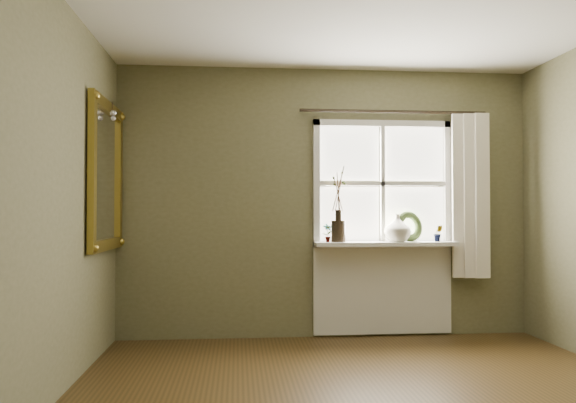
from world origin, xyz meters
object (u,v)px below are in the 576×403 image
Objects in this scene: wreath at (409,230)px; gilt_mirror at (106,175)px; cream_vase at (398,228)px; dark_jug at (338,231)px.

wreath is 0.24× the size of gilt_mirror.
cream_vase is at bearing 9.06° from gilt_mirror.
gilt_mirror is (-2.63, -0.42, 0.46)m from cream_vase.
wreath is at bearing 3.26° from dark_jug.
dark_jug is at bearing 11.53° from gilt_mirror.
gilt_mirror is (-2.76, -0.46, 0.48)m from wreath.
wreath reaches higher than dark_jug.
cream_vase is 0.21× the size of gilt_mirror.
wreath is (0.70, 0.04, 0.01)m from dark_jug.
wreath reaches higher than cream_vase.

